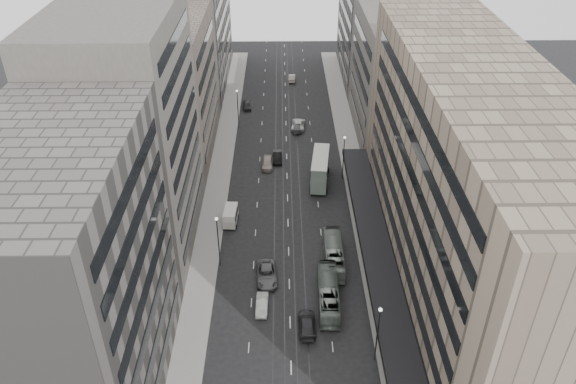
{
  "coord_description": "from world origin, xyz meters",
  "views": [
    {
      "loc": [
        -0.89,
        -48.7,
        52.14
      ],
      "look_at": [
        -0.03,
        20.47,
        6.76
      ],
      "focal_mm": 35.0,
      "sensor_mm": 36.0,
      "label": 1
    }
  ],
  "objects_px": {
    "double_decker": "(320,169)",
    "sedan_1": "(262,305)",
    "panel_van": "(231,215)",
    "bus_far": "(334,254)",
    "bus_near": "(328,293)",
    "sedan_2": "(267,274)"
  },
  "relations": [
    {
      "from": "bus_near",
      "to": "bus_far",
      "type": "distance_m",
      "value": 8.02
    },
    {
      "from": "panel_van",
      "to": "bus_near",
      "type": "bearing_deg",
      "value": -48.08
    },
    {
      "from": "sedan_1",
      "to": "panel_van",
      "type": "bearing_deg",
      "value": 107.22
    },
    {
      "from": "double_decker",
      "to": "sedan_1",
      "type": "height_order",
      "value": "double_decker"
    },
    {
      "from": "double_decker",
      "to": "sedan_2",
      "type": "distance_m",
      "value": 26.2
    },
    {
      "from": "bus_near",
      "to": "sedan_1",
      "type": "xyz_separation_m",
      "value": [
        -8.56,
        -1.16,
        -0.81
      ]
    },
    {
      "from": "bus_far",
      "to": "sedan_2",
      "type": "height_order",
      "value": "bus_far"
    },
    {
      "from": "bus_far",
      "to": "bus_near",
      "type": "bearing_deg",
      "value": 80.92
    },
    {
      "from": "panel_van",
      "to": "sedan_1",
      "type": "height_order",
      "value": "panel_van"
    },
    {
      "from": "panel_van",
      "to": "double_decker",
      "type": "bearing_deg",
      "value": 42.22
    },
    {
      "from": "bus_near",
      "to": "double_decker",
      "type": "xyz_separation_m",
      "value": [
        0.66,
        29.15,
        1.29
      ]
    },
    {
      "from": "bus_near",
      "to": "sedan_1",
      "type": "relative_size",
      "value": 2.55
    },
    {
      "from": "sedan_1",
      "to": "double_decker",
      "type": "bearing_deg",
      "value": 74.28
    },
    {
      "from": "sedan_1",
      "to": "sedan_2",
      "type": "distance_m",
      "value": 5.7
    },
    {
      "from": "panel_van",
      "to": "sedan_1",
      "type": "relative_size",
      "value": 1.02
    },
    {
      "from": "bus_far",
      "to": "sedan_2",
      "type": "xyz_separation_m",
      "value": [
        -9.39,
        -3.4,
        -0.64
      ]
    },
    {
      "from": "double_decker",
      "to": "sedan_1",
      "type": "bearing_deg",
      "value": -99.99
    },
    {
      "from": "panel_van",
      "to": "sedan_2",
      "type": "distance_m",
      "value": 14.17
    },
    {
      "from": "double_decker",
      "to": "panel_van",
      "type": "xyz_separation_m",
      "value": [
        -14.55,
        -11.73,
        -1.33
      ]
    },
    {
      "from": "sedan_1",
      "to": "bus_near",
      "type": "bearing_deg",
      "value": 8.94
    },
    {
      "from": "double_decker",
      "to": "sedan_2",
      "type": "bearing_deg",
      "value": -102.57
    },
    {
      "from": "double_decker",
      "to": "sedan_2",
      "type": "relative_size",
      "value": 1.66
    }
  ]
}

